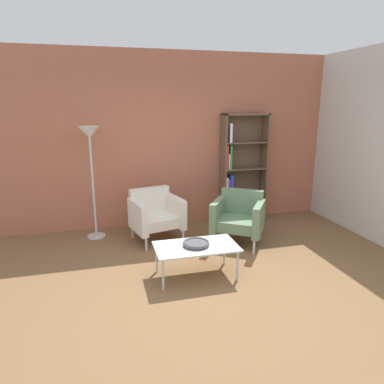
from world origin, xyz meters
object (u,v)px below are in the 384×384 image
bookshelf_tall (240,170)px  armchair_by_bookshelf (239,216)px  armchair_near_window (155,214)px  coffee_table_low (196,248)px  floor_lamp_torchiere (90,146)px  decorative_bowl (196,243)px

bookshelf_tall → armchair_by_bookshelf: size_ratio=2.01×
bookshelf_tall → armchair_near_window: bearing=-161.0°
coffee_table_low → floor_lamp_torchiere: floor_lamp_torchiere is taller
bookshelf_tall → floor_lamp_torchiere: 2.57m
bookshelf_tall → armchair_by_bookshelf: 1.19m
bookshelf_tall → coffee_table_low: 2.36m
armchair_by_bookshelf → bookshelf_tall: bearing=102.1°
bookshelf_tall → coffee_table_low: (-1.31, -1.88, -0.56)m
armchair_near_window → armchair_by_bookshelf: (1.20, -0.44, 0.00)m
coffee_table_low → armchair_by_bookshelf: size_ratio=1.06×
floor_lamp_torchiere → coffee_table_low: bearing=-54.4°
bookshelf_tall → armchair_near_window: size_ratio=2.24×
decorative_bowl → armchair_near_window: size_ratio=0.38×
bookshelf_tall → decorative_bowl: bearing=-124.9°
decorative_bowl → floor_lamp_torchiere: 2.28m
armchair_near_window → floor_lamp_torchiere: (-0.90, 0.33, 1.03)m
armchair_near_window → armchair_by_bookshelf: bearing=-34.3°
coffee_table_low → floor_lamp_torchiere: (-1.19, 1.66, 1.08)m
armchair_by_bookshelf → floor_lamp_torchiere: 2.47m
armchair_by_bookshelf → armchair_near_window: bearing=-166.3°
armchair_near_window → floor_lamp_torchiere: 1.41m
coffee_table_low → bookshelf_tall: bearing=55.1°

